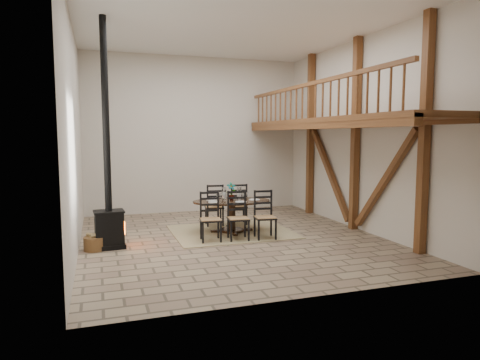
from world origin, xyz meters
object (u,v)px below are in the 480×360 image
object	(u,v)px
dining_table	(233,216)
log_basket	(95,243)
wood_stove	(108,198)
log_stack	(98,243)

from	to	relation	value
dining_table	log_basket	xyz separation A→B (m)	(-3.34, -0.61, -0.28)
dining_table	wood_stove	world-z (taller)	wood_stove
wood_stove	log_stack	world-z (taller)	wood_stove
wood_stove	log_basket	size ratio (longest dim) A/B	11.04
dining_table	log_stack	xyz separation A→B (m)	(-3.26, -0.46, -0.33)
dining_table	log_stack	world-z (taller)	dining_table
dining_table	wood_stove	bearing A→B (deg)	-163.12
wood_stove	log_basket	bearing A→B (deg)	-168.30
dining_table	log_stack	distance (m)	3.31
wood_stove	log_stack	size ratio (longest dim) A/B	12.95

